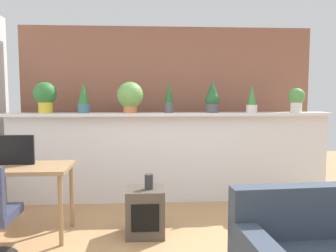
{
  "coord_description": "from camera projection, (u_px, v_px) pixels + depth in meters",
  "views": [
    {
      "loc": [
        -0.32,
        -2.7,
        1.48
      ],
      "look_at": [
        -0.1,
        0.93,
        1.15
      ],
      "focal_mm": 36.83,
      "sensor_mm": 36.0,
      "label": 1
    }
  ],
  "objects": [
    {
      "name": "plant_shelf",
      "position": [
        170.0,
        114.0,
        4.68
      ],
      "size": [
        4.39,
        0.31,
        0.04
      ],
      "primitive_type": "cube",
      "color": "silver",
      "rests_on": "divider_wall"
    },
    {
      "name": "potted_plant_5",
      "position": [
        252.0,
        100.0,
        4.7
      ],
      "size": [
        0.15,
        0.15,
        0.38
      ],
      "color": "silver",
      "rests_on": "plant_shelf"
    },
    {
      "name": "tv_monitor",
      "position": [
        12.0,
        150.0,
        3.6
      ],
      "size": [
        0.46,
        0.04,
        0.31
      ],
      "primitive_type": "cube",
      "color": "black",
      "rests_on": "desk"
    },
    {
      "name": "desk",
      "position": [
        17.0,
        174.0,
        3.55
      ],
      "size": [
        1.1,
        0.6,
        0.75
      ],
      "color": "#99754C",
      "rests_on": "ground"
    },
    {
      "name": "potted_plant_4",
      "position": [
        212.0,
        97.0,
        4.7
      ],
      "size": [
        0.2,
        0.2,
        0.43
      ],
      "color": "#4C4C51",
      "rests_on": "plant_shelf"
    },
    {
      "name": "potted_plant_1",
      "position": [
        83.0,
        98.0,
        4.58
      ],
      "size": [
        0.15,
        0.15,
        0.4
      ],
      "color": "#386B84",
      "rests_on": "plant_shelf"
    },
    {
      "name": "potted_plant_6",
      "position": [
        297.0,
        99.0,
        4.74
      ],
      "size": [
        0.23,
        0.23,
        0.33
      ],
      "color": "silver",
      "rests_on": "plant_shelf"
    },
    {
      "name": "potted_plant_2",
      "position": [
        130.0,
        96.0,
        4.62
      ],
      "size": [
        0.35,
        0.35,
        0.42
      ],
      "color": "#C66B42",
      "rests_on": "plant_shelf"
    },
    {
      "name": "potted_plant_0",
      "position": [
        45.0,
        96.0,
        4.59
      ],
      "size": [
        0.31,
        0.31,
        0.41
      ],
      "color": "gold",
      "rests_on": "plant_shelf"
    },
    {
      "name": "vase_on_shelf",
      "position": [
        149.0,
        182.0,
        3.59
      ],
      "size": [
        0.09,
        0.09,
        0.16
      ],
      "primitive_type": "cylinder",
      "color": "#2D2D33",
      "rests_on": "side_cube_shelf"
    },
    {
      "name": "side_cube_shelf",
      "position": [
        145.0,
        212.0,
        3.64
      ],
      "size": [
        0.4,
        0.41,
        0.5
      ],
      "color": "#4C4238",
      "rests_on": "ground"
    },
    {
      "name": "potted_plant_3",
      "position": [
        169.0,
        98.0,
        4.65
      ],
      "size": [
        0.12,
        0.12,
        0.43
      ],
      "color": "#4C4C51",
      "rests_on": "plant_shelf"
    },
    {
      "name": "brick_wall_behind",
      "position": [
        168.0,
        110.0,
        5.31
      ],
      "size": [
        4.39,
        0.1,
        2.5
      ],
      "primitive_type": "cube",
      "color": "#935B47",
      "rests_on": "ground"
    },
    {
      "name": "divider_wall",
      "position": [
        170.0,
        159.0,
        4.78
      ],
      "size": [
        4.39,
        0.16,
        1.2
      ],
      "primitive_type": "cube",
      "color": "silver",
      "rests_on": "ground"
    }
  ]
}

